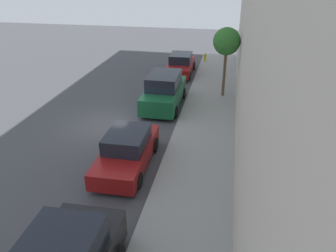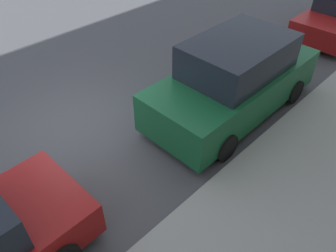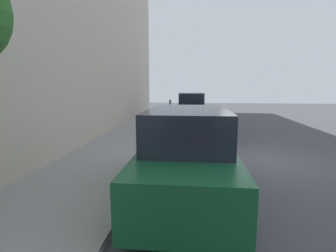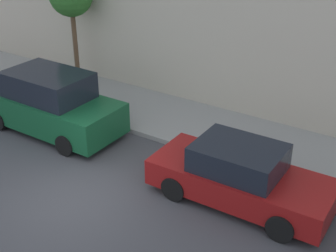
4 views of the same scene
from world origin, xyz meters
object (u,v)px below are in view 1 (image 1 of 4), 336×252
(parked_sedan_second, at_px, (127,150))
(fire_hydrant, at_px, (205,57))
(parked_suv_third, at_px, (164,91))
(parked_sedan_fourth, at_px, (181,64))
(street_tree, at_px, (227,42))

(parked_sedan_second, xyz_separation_m, fire_hydrant, (1.73, 16.79, -0.23))
(parked_sedan_second, height_order, parked_suv_third, parked_suv_third)
(parked_suv_third, height_order, fire_hydrant, parked_suv_third)
(parked_sedan_fourth, height_order, fire_hydrant, parked_sedan_fourth)
(parked_sedan_second, xyz_separation_m, street_tree, (3.59, 8.78, 2.79))
(parked_sedan_second, height_order, fire_hydrant, parked_sedan_second)
(parked_suv_third, distance_m, fire_hydrant, 10.20)
(street_tree, bearing_deg, parked_suv_third, -148.64)
(parked_suv_third, distance_m, parked_sedan_fourth, 6.61)
(parked_sedan_fourth, height_order, street_tree, street_tree)
(parked_sedan_fourth, relative_size, fire_hydrant, 6.58)
(street_tree, relative_size, fire_hydrant, 6.12)
(parked_sedan_second, xyz_separation_m, parked_suv_third, (0.19, 6.71, 0.21))
(street_tree, height_order, fire_hydrant, street_tree)
(street_tree, xyz_separation_m, fire_hydrant, (-1.85, 8.01, -3.02))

